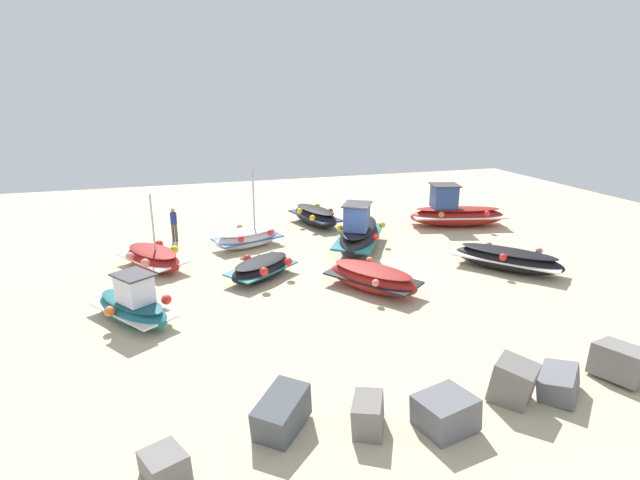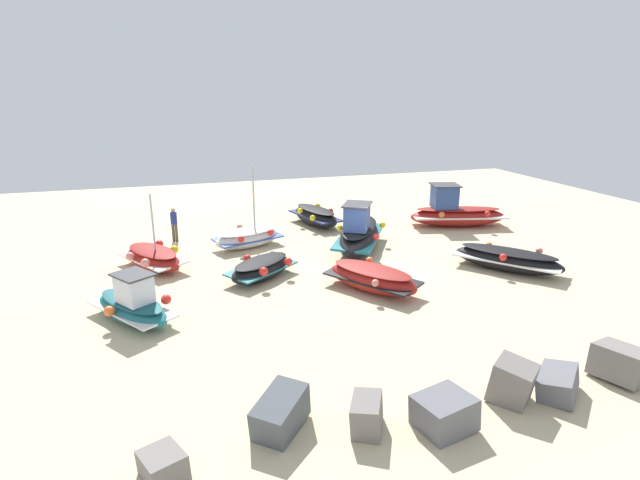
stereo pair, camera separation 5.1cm
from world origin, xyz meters
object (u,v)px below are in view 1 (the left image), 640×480
Objects in this scene: fishing_boat_4 at (508,259)px; fishing_boat_5 at (153,258)px; fishing_boat_2 at (248,237)px; fishing_boat_3 at (262,268)px; fishing_boat_6 at (372,278)px; person_walking at (174,222)px; fishing_boat_7 at (315,216)px; fishing_boat_1 at (456,213)px; fishing_boat_0 at (359,234)px; fishing_boat_8 at (133,305)px.

fishing_boat_4 is 15.05m from fishing_boat_5.
fishing_boat_2 is 4.35m from fishing_boat_3.
fishing_boat_6 is 2.31× the size of person_walking.
fishing_boat_4 is 1.11× the size of fishing_boat_6.
fishing_boat_4 is at bearing -103.24° from person_walking.
fishing_boat_7 is (-0.62, -9.74, 0.05)m from fishing_boat_6.
fishing_boat_7 is (-4.41, -7.31, 0.10)m from fishing_boat_3.
fishing_boat_7 is 7.71m from person_walking.
fishing_boat_3 is at bearing 68.30° from fishing_boat_2.
fishing_boat_3 is 0.84× the size of fishing_boat_6.
fishing_boat_2 is at bearing 16.93° from fishing_boat_1.
person_walking is (7.64, 0.93, 0.45)m from fishing_boat_7.
fishing_boat_5 reaches higher than person_walking.
fishing_boat_0 is at bearing 35.29° from fishing_boat_1.
fishing_boat_5 is 0.95× the size of fishing_boat_6.
fishing_boat_6 is at bearing 15.45° from fishing_boat_0.
fishing_boat_5 is at bearing 103.18° from fishing_boat_7.
fishing_boat_2 reaches higher than fishing_boat_8.
fishing_boat_5 is at bearing 2.68° from fishing_boat_2.
fishing_boat_1 is 7.14m from fishing_boat_4.
fishing_boat_2 is 7.70m from fishing_boat_6.
fishing_boat_2 is 8.46m from fishing_boat_8.
fishing_boat_1 is 1.42× the size of fishing_boat_6.
fishing_boat_3 is 0.89× the size of fishing_boat_5.
fishing_boat_5 reaches higher than fishing_boat_7.
fishing_boat_2 is 1.01× the size of fishing_boat_6.
fishing_boat_4 is (-9.98, 6.40, 0.00)m from fishing_boat_2.
fishing_boat_6 reaches higher than fishing_boat_4.
fishing_boat_8 is (0.56, 5.08, 0.08)m from fishing_boat_5.
fishing_boat_4 is (-5.04, 4.33, -0.32)m from fishing_boat_0.
fishing_boat_8 is at bearing -123.24° from fishing_boat_6.
fishing_boat_5 is (14.33, -4.59, -0.01)m from fishing_boat_4.
fishing_boat_8 is at bearing 142.54° from fishing_boat_5.
fishing_boat_7 is (5.71, -9.35, 0.05)m from fishing_boat_4.
fishing_boat_0 reaches higher than fishing_boat_4.
fishing_boat_2 is at bearing -161.81° from fishing_boat_4.
fishing_boat_4 is 1.21× the size of fishing_boat_8.
fishing_boat_8 is at bearing -9.13° from fishing_boat_3.
fishing_boat_3 is 0.91× the size of fishing_boat_8.
fishing_boat_4 is 1.17× the size of fishing_boat_5.
fishing_boat_0 is at bearing -122.80° from fishing_boat_5.
fishing_boat_4 is at bearing -164.36° from fishing_boat_7.
fishing_boat_6 is at bearing 160.58° from fishing_boat_7.
fishing_boat_1 is 12.82m from fishing_boat_3.
fishing_boat_5 is 3.99m from person_walking.
fishing_boat_1 is 7.84m from fishing_boat_7.
fishing_boat_0 is 5.36m from fishing_boat_2.
fishing_boat_2 reaches higher than fishing_boat_0.
fishing_boat_1 is 11.73m from fishing_boat_2.
fishing_boat_1 is 1.41× the size of fishing_boat_2.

